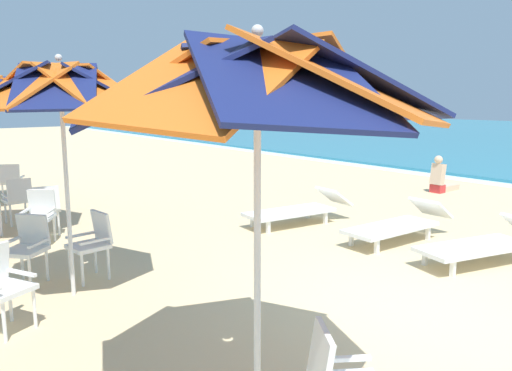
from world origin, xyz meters
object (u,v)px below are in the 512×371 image
(plastic_chair_6, at_px, (40,213))
(sun_lounger_2, at_px, (399,224))
(beach_umbrella_0, at_px, (257,85))
(plastic_chair_7, at_px, (12,180))
(plastic_chair_2, at_px, (28,245))
(plastic_chair_3, at_px, (0,283))
(beachgoer_seated, at_px, (441,180))
(sun_lounger_3, at_px, (299,209))
(plastic_chair_4, at_px, (45,207))
(plastic_chair_5, at_px, (18,198))
(beach_umbrella_1, at_px, (61,90))
(plastic_chair_1, at_px, (93,241))
(sun_lounger_1, at_px, (485,243))

(plastic_chair_6, height_order, sun_lounger_2, plastic_chair_6)
(beach_umbrella_0, xyz_separation_m, plastic_chair_7, (-9.51, 0.45, -1.89))
(plastic_chair_2, height_order, plastic_chair_7, same)
(plastic_chair_3, bearing_deg, plastic_chair_7, 166.84)
(sun_lounger_2, relative_size, beachgoer_seated, 2.33)
(plastic_chair_6, relative_size, sun_lounger_3, 0.39)
(plastic_chair_2, relative_size, plastic_chair_4, 1.00)
(beachgoer_seated, bearing_deg, plastic_chair_4, -101.34)
(plastic_chair_5, relative_size, sun_lounger_2, 0.40)
(beach_umbrella_1, xyz_separation_m, plastic_chair_1, (-0.41, 0.41, -1.89))
(plastic_chair_1, bearing_deg, beach_umbrella_0, -1.87)
(beach_umbrella_0, bearing_deg, beachgoer_seated, 115.29)
(plastic_chair_6, bearing_deg, plastic_chair_5, 178.68)
(plastic_chair_1, bearing_deg, sun_lounger_1, 58.92)
(plastic_chair_1, distance_m, plastic_chair_5, 3.63)
(plastic_chair_5, bearing_deg, plastic_chair_3, -14.89)
(plastic_chair_5, xyz_separation_m, sun_lounger_3, (3.13, 4.09, -0.22))
(plastic_chair_3, distance_m, plastic_chair_7, 7.03)
(plastic_chair_1, xyz_separation_m, plastic_chair_5, (-3.63, -0.06, 0.00))
(plastic_chair_4, xyz_separation_m, plastic_chair_7, (-3.41, 0.22, 0.00))
(plastic_chair_6, bearing_deg, beach_umbrella_0, -0.21)
(plastic_chair_6, distance_m, beachgoer_seated, 9.21)
(sun_lounger_3, relative_size, beachgoer_seated, 2.37)
(beach_umbrella_0, height_order, sun_lounger_1, beach_umbrella_0)
(plastic_chair_1, height_order, sun_lounger_3, plastic_chair_1)
(beach_umbrella_1, xyz_separation_m, sun_lounger_1, (2.36, 5.00, -2.11))
(plastic_chair_4, xyz_separation_m, sun_lounger_2, (3.85, 4.46, -0.22))
(beach_umbrella_0, bearing_deg, sun_lounger_2, 115.67)
(plastic_chair_5, height_order, sun_lounger_3, plastic_chair_5)
(beach_umbrella_0, xyz_separation_m, plastic_chair_1, (-3.58, 0.12, -1.89))
(sun_lounger_2, bearing_deg, plastic_chair_5, -136.95)
(plastic_chair_6, xyz_separation_m, sun_lounger_2, (3.41, 4.66, -0.22))
(plastic_chair_5, xyz_separation_m, plastic_chair_7, (-2.30, 0.39, 0.00))
(plastic_chair_7, distance_m, beachgoer_seated, 10.12)
(beach_umbrella_0, height_order, beachgoer_seated, beach_umbrella_0)
(plastic_chair_2, height_order, beachgoer_seated, beachgoer_seated)
(plastic_chair_4, height_order, sun_lounger_2, plastic_chair_4)
(beach_umbrella_1, bearing_deg, plastic_chair_2, -157.71)
(sun_lounger_2, xyz_separation_m, sun_lounger_3, (-1.83, -0.54, 0.00))
(plastic_chair_2, xyz_separation_m, sun_lounger_1, (3.09, 5.30, -0.22))
(plastic_chair_6, bearing_deg, sun_lounger_1, 44.02)
(plastic_chair_4, bearing_deg, sun_lounger_2, 49.17)
(plastic_chair_2, distance_m, plastic_chair_7, 5.70)
(plastic_chair_2, bearing_deg, plastic_chair_4, 159.55)
(beach_umbrella_1, xyz_separation_m, sun_lounger_3, (-0.91, 4.44, -2.11))
(beach_umbrella_0, distance_m, sun_lounger_1, 5.22)
(plastic_chair_6, height_order, sun_lounger_1, plastic_chair_6)
(plastic_chair_5, relative_size, plastic_chair_7, 1.00)
(plastic_chair_1, height_order, plastic_chair_2, same)
(plastic_chair_6, relative_size, sun_lounger_2, 0.40)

